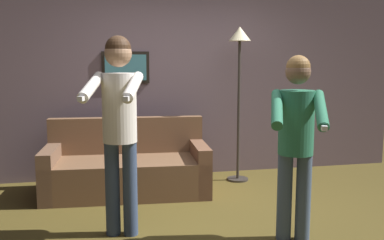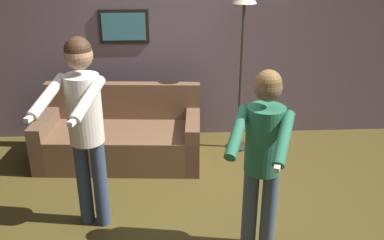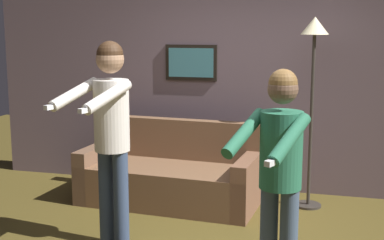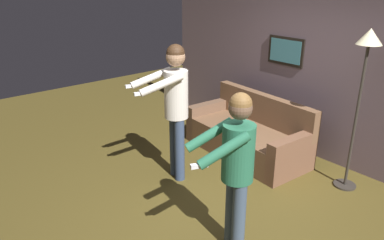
{
  "view_description": "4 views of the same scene",
  "coord_description": "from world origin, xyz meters",
  "px_view_note": "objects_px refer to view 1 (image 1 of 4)",
  "views": [
    {
      "loc": [
        -1.04,
        -3.73,
        1.57
      ],
      "look_at": [
        -0.25,
        -0.03,
        1.04
      ],
      "focal_mm": 40.0,
      "sensor_mm": 36.0,
      "label": 1
    },
    {
      "loc": [
        -0.14,
        -3.38,
        2.52
      ],
      "look_at": [
        0.02,
        -0.23,
        1.16
      ],
      "focal_mm": 40.0,
      "sensor_mm": 36.0,
      "label": 2
    },
    {
      "loc": [
        0.92,
        -4.08,
        1.9
      ],
      "look_at": [
        -0.09,
        -0.31,
        1.22
      ],
      "focal_mm": 50.0,
      "sensor_mm": 36.0,
      "label": 3
    },
    {
      "loc": [
        2.63,
        -2.68,
        2.56
      ],
      "look_at": [
        -0.32,
        -0.19,
        1.05
      ],
      "focal_mm": 35.0,
      "sensor_mm": 36.0,
      "label": 4
    }
  ],
  "objects_px": {
    "couch": "(127,170)",
    "torchiere_lamp": "(239,59)",
    "person_standing_left": "(119,115)",
    "person_standing_right": "(296,132)"
  },
  "relations": [
    {
      "from": "person_standing_left",
      "to": "person_standing_right",
      "type": "bearing_deg",
      "value": -16.32
    },
    {
      "from": "couch",
      "to": "torchiere_lamp",
      "type": "bearing_deg",
      "value": 9.39
    },
    {
      "from": "person_standing_left",
      "to": "couch",
      "type": "bearing_deg",
      "value": 84.22
    },
    {
      "from": "person_standing_right",
      "to": "torchiere_lamp",
      "type": "bearing_deg",
      "value": 86.25
    },
    {
      "from": "person_standing_left",
      "to": "person_standing_right",
      "type": "xyz_separation_m",
      "value": [
        1.47,
        -0.43,
        -0.13
      ]
    },
    {
      "from": "torchiere_lamp",
      "to": "person_standing_left",
      "type": "height_order",
      "value": "torchiere_lamp"
    },
    {
      "from": "torchiere_lamp",
      "to": "person_standing_right",
      "type": "xyz_separation_m",
      "value": [
        -0.13,
        -1.95,
        -0.63
      ]
    },
    {
      "from": "torchiere_lamp",
      "to": "person_standing_left",
      "type": "xyz_separation_m",
      "value": [
        -1.59,
        -1.52,
        -0.5
      ]
    },
    {
      "from": "torchiere_lamp",
      "to": "person_standing_right",
      "type": "relative_size",
      "value": 1.24
    },
    {
      "from": "couch",
      "to": "torchiere_lamp",
      "type": "height_order",
      "value": "torchiere_lamp"
    }
  ]
}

